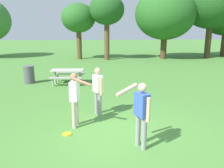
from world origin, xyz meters
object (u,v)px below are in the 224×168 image
frisbee (67,134)px  trash_can_further_along (29,74)px  picnic_table_near (68,73)px  tree_broad_center (78,19)px  person_thrower (98,88)px  tree_back_left (212,3)px  person_bystander (75,96)px  tree_slender_mid (165,14)px  person_catcher (141,111)px  tree_far_right (107,11)px

frisbee → trash_can_further_along: trash_can_further_along is taller
picnic_table_near → tree_broad_center: 11.19m
person_thrower → tree_back_left: bearing=53.1°
person_bystander → tree_broad_center: bearing=92.9°
picnic_table_near → person_thrower: bearing=-72.3°
tree_slender_mid → frisbee: bearing=-115.1°
person_bystander → tree_slender_mid: 18.04m
person_thrower → tree_back_left: tree_back_left is taller
person_thrower → tree_slender_mid: (6.85, 15.15, 3.37)m
picnic_table_near → tree_back_left: size_ratio=0.23×
person_thrower → person_bystander: same height
person_catcher → tree_far_right: (0.17, 17.04, 3.61)m
trash_can_further_along → frisbee: bearing=-67.4°
person_bystander → tree_slender_mid: size_ratio=0.24×
picnic_table_near → tree_back_left: (12.98, 10.41, 4.76)m
person_thrower → frisbee: person_thrower is taller
frisbee → tree_back_left: 21.41m
trash_can_further_along → tree_broad_center: (2.13, 10.39, 3.39)m
tree_broad_center → tree_far_right: tree_far_right is taller
person_thrower → tree_slender_mid: tree_slender_mid is taller
person_bystander → picnic_table_near: 5.78m
frisbee → picnic_table_near: size_ratio=0.14×
person_catcher → tree_slender_mid: bearing=71.5°
person_thrower → trash_can_further_along: bearing=125.4°
frisbee → tree_broad_center: tree_broad_center is taller
trash_can_further_along → tree_far_right: (4.81, 9.62, 4.09)m
person_catcher → trash_can_further_along: bearing=122.0°
tree_broad_center → tree_far_right: size_ratio=0.88×
frisbee → trash_can_further_along: 7.12m
tree_broad_center → tree_far_right: 2.87m
person_bystander → tree_back_left: (12.13, 16.11, 4.36)m
person_bystander → trash_can_further_along: bearing=116.2°
tree_broad_center → person_catcher: bearing=-82.0°
person_thrower → picnic_table_near: 5.06m
person_bystander → tree_broad_center: tree_broad_center is taller
person_bystander → person_thrower: bearing=52.3°
person_catcher → tree_far_right: size_ratio=0.27×
person_thrower → trash_can_further_along: (-3.64, 5.11, -0.46)m
tree_slender_mid → tree_back_left: tree_back_left is taller
person_bystander → tree_broad_center: 16.67m
tree_far_right → tree_slender_mid: 5.70m
tree_far_right → tree_broad_center: bearing=164.0°
tree_far_right → person_catcher: bearing=-90.6°
trash_can_further_along → tree_broad_center: size_ratio=0.18×
person_catcher → person_thrower: bearing=113.3°
trash_can_further_along → picnic_table_near: bearing=-8.2°
person_thrower → tree_broad_center: tree_broad_center is taller
person_catcher → picnic_table_near: 7.56m
tree_far_right → tree_back_left: tree_back_left is taller
person_catcher → trash_can_further_along: 8.76m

